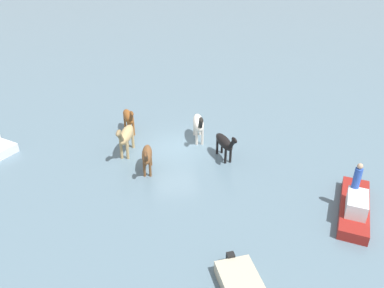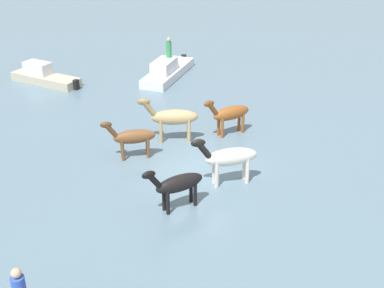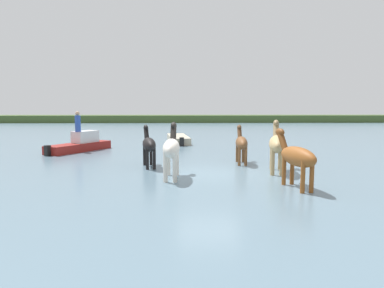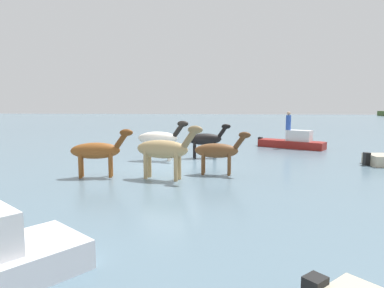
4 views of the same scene
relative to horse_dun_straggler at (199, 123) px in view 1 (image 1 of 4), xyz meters
name	(u,v)px [view 1 (image 1 of 4)]	position (x,y,z in m)	size (l,w,h in m)	color
ground_plane	(176,149)	(1.44, 0.84, -1.11)	(166.93, 166.93, 0.00)	slate
horse_dun_straggler	(199,123)	(0.00, 0.00, 0.00)	(0.68, 2.60, 2.02)	silver
horse_pinto_flank	(147,155)	(3.11, 3.03, -0.15)	(0.64, 2.26, 1.75)	brown
horse_gray_outer	(129,117)	(4.07, -1.61, -0.08)	(0.94, 2.42, 1.87)	brown
horse_chestnut_trailing	(225,143)	(-1.07, 2.30, -0.12)	(0.92, 2.32, 1.79)	black
horse_lead	(126,136)	(4.19, 1.04, 0.02)	(1.08, 2.66, 2.06)	tan
boat_launch_far	(354,208)	(-5.71, 7.66, -0.80)	(3.10, 4.20, 1.33)	maroon
person_watcher_seated	(358,177)	(-5.71, 7.35, 0.61)	(0.32, 0.32, 1.19)	#2D51B2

